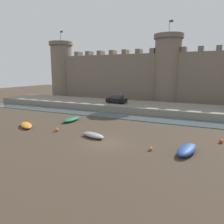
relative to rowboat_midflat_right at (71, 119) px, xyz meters
name	(u,v)px	position (x,y,z in m)	size (l,w,h in m)	color
ground_plane	(105,143)	(9.33, -6.86, -0.33)	(160.00, 160.00, 0.00)	#423528
water_channel	(143,118)	(9.33, 6.83, -0.28)	(80.00, 4.50, 0.10)	#47565B
quay_road	(155,108)	(9.33, 14.08, 0.30)	(71.88, 10.00, 1.26)	gray
castle	(167,75)	(9.33, 24.31, 6.56)	(66.44, 6.56, 18.75)	#706354
rowboat_midflat_right	(71,119)	(0.00, 0.00, 0.00)	(1.38, 3.71, 0.64)	#1E6B47
rowboat_near_channel_right	(26,125)	(-3.50, -5.62, -0.04)	(3.82, 3.24, 0.56)	orange
rowboat_foreground_centre	(187,150)	(17.74, -6.38, 0.05)	(2.00, 3.89, 0.74)	#234793
rowboat_near_channel_left	(93,135)	(7.29, -5.80, -0.03)	(3.36, 2.01, 0.57)	gray
mooring_buoy_near_channel	(57,130)	(1.71, -5.53, -0.09)	(0.48, 0.48, 0.48)	orange
mooring_buoy_near_shore	(151,149)	(14.48, -7.07, -0.15)	(0.37, 0.37, 0.37)	orange
mooring_buoy_off_centre	(221,141)	(20.69, -1.58, -0.11)	(0.44, 0.44, 0.44)	#E04C1E
car_quay_west	(117,99)	(1.78, 12.94, 1.71)	(4.17, 2.02, 1.62)	black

